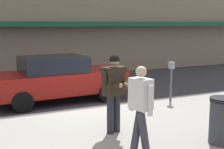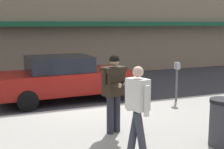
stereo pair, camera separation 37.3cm
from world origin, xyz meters
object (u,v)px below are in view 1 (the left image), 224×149
object	(u,v)px
pedestrian_in_light_coat	(141,104)
parked_sedan_mid	(57,78)
parking_meter	(171,75)
trash_bin	(222,120)
man_texting_on_phone	(114,85)

from	to	relation	value
pedestrian_in_light_coat	parked_sedan_mid	bearing A→B (deg)	92.51
parked_sedan_mid	parking_meter	world-z (taller)	parked_sedan_mid
parked_sedan_mid	trash_bin	size ratio (longest dim) A/B	4.66
pedestrian_in_light_coat	trash_bin	bearing A→B (deg)	-10.93
trash_bin	parked_sedan_mid	bearing A→B (deg)	109.87
trash_bin	pedestrian_in_light_coat	bearing A→B (deg)	169.07
man_texting_on_phone	trash_bin	xyz separation A→B (m)	(1.76, -1.53, -0.62)
parked_sedan_mid	parking_meter	xyz separation A→B (m)	(3.20, -2.03, 0.18)
parked_sedan_mid	pedestrian_in_light_coat	xyz separation A→B (m)	(0.23, -5.17, 0.32)
parked_sedan_mid	pedestrian_in_light_coat	world-z (taller)	pedestrian_in_light_coat
parked_sedan_mid	man_texting_on_phone	bearing A→B (deg)	-86.72
man_texting_on_phone	trash_bin	size ratio (longest dim) A/B	1.84
parking_meter	trash_bin	bearing A→B (deg)	-109.12
man_texting_on_phone	trash_bin	distance (m)	2.42
parked_sedan_mid	trash_bin	xyz separation A→B (m)	(1.99, -5.51, -0.16)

